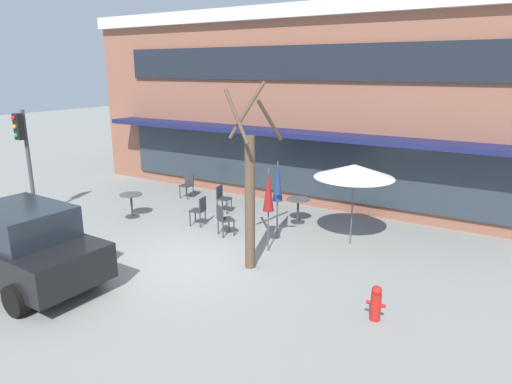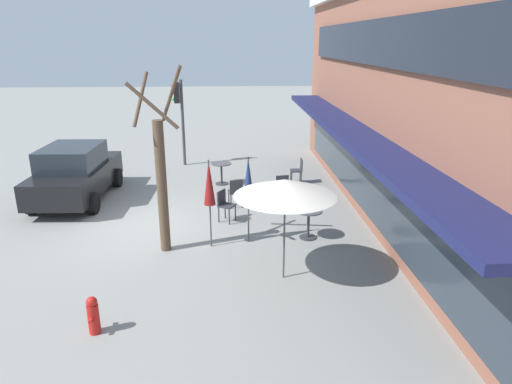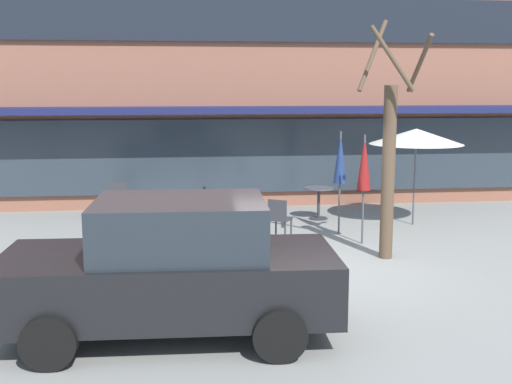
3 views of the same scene
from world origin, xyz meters
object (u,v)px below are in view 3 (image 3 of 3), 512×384
patio_umbrella_green_folded (364,164)px  patio_umbrella_cream_folded (340,158)px  cafe_table_streetside (103,223)px  cafe_chair_0 (224,215)px  cafe_chair_3 (119,198)px  patio_umbrella_corner_open (416,136)px  cafe_chair_1 (279,217)px  cafe_chair_2 (210,202)px  cafe_table_near_wall (319,198)px  street_tree (389,159)px  parked_sedan (172,268)px

patio_umbrella_green_folded → patio_umbrella_cream_folded: (-0.25, 0.94, 0.00)m
cafe_table_streetside → patio_umbrella_cream_folded: 5.07m
cafe_chair_0 → cafe_chair_3: same height
patio_umbrella_corner_open → cafe_chair_1: 3.85m
cafe_table_streetside → cafe_chair_1: (3.49, 0.14, 0.01)m
cafe_table_streetside → cafe_chair_2: size_ratio=0.85×
cafe_table_near_wall → cafe_chair_0: size_ratio=0.85×
cafe_table_streetside → patio_umbrella_corner_open: 7.10m
cafe_table_streetside → street_tree: (5.27, -1.28, 1.33)m
parked_sedan → cafe_chair_3: bearing=100.3°
cafe_chair_0 → street_tree: bearing=-31.2°
cafe_chair_0 → cafe_chair_3: (-2.32, 2.25, 0.00)m
patio_umbrella_green_folded → patio_umbrella_corner_open: same height
cafe_table_streetside → patio_umbrella_green_folded: size_ratio=0.35×
cafe_chair_2 → patio_umbrella_green_folded: bearing=-35.6°
cafe_table_streetside → cafe_chair_2: 2.91m
cafe_chair_2 → cafe_chair_3: same height
cafe_chair_3 → cafe_table_near_wall: bearing=-5.2°
cafe_chair_3 → parked_sedan: parked_sedan is taller
cafe_table_near_wall → patio_umbrella_cream_folded: bearing=-85.9°
cafe_table_streetside → patio_umbrella_corner_open: patio_umbrella_corner_open is taller
cafe_table_streetside → cafe_chair_2: bearing=41.5°
cafe_chair_2 → street_tree: size_ratio=0.20×
cafe_chair_0 → cafe_chair_2: 1.47m
patio_umbrella_corner_open → cafe_chair_0: patio_umbrella_corner_open is taller
patio_umbrella_corner_open → cafe_chair_1: patio_umbrella_corner_open is taller
cafe_chair_2 → parked_sedan: bearing=-96.9°
cafe_table_near_wall → patio_umbrella_green_folded: patio_umbrella_green_folded is taller
patio_umbrella_cream_folded → cafe_chair_3: size_ratio=2.47×
cafe_chair_1 → parked_sedan: (-2.10, -4.70, 0.35)m
patio_umbrella_corner_open → street_tree: (-1.52, -2.69, -0.18)m
cafe_chair_0 → cafe_chair_1: bearing=-16.5°
patio_umbrella_corner_open → cafe_chair_3: patio_umbrella_corner_open is taller
cafe_chair_0 → cafe_chair_2: (-0.21, 1.46, 0.00)m
patio_umbrella_green_folded → cafe_chair_1: (-1.65, 0.33, -1.10)m
cafe_table_streetside → cafe_table_near_wall: bearing=25.5°
cafe_table_near_wall → patio_umbrella_cream_folded: size_ratio=0.35×
patio_umbrella_green_folded → patio_umbrella_cream_folded: size_ratio=1.00×
patio_umbrella_green_folded → street_tree: size_ratio=0.51×
patio_umbrella_cream_folded → cafe_chair_3: 5.32m
patio_umbrella_cream_folded → cafe_chair_2: (-2.71, 1.18, -1.10)m
patio_umbrella_cream_folded → patio_umbrella_corner_open: size_ratio=1.00×
patio_umbrella_cream_folded → parked_sedan: size_ratio=0.52×
patio_umbrella_green_folded → patio_umbrella_cream_folded: same height
cafe_table_near_wall → street_tree: size_ratio=0.17×
parked_sedan → cafe_chair_1: bearing=65.9°
patio_umbrella_green_folded → patio_umbrella_corner_open: bearing=44.0°
patio_umbrella_green_folded → patio_umbrella_corner_open: (1.66, 1.60, 0.39)m
cafe_chair_1 → cafe_chair_2: size_ratio=1.00×
cafe_table_streetside → cafe_chair_0: 2.43m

